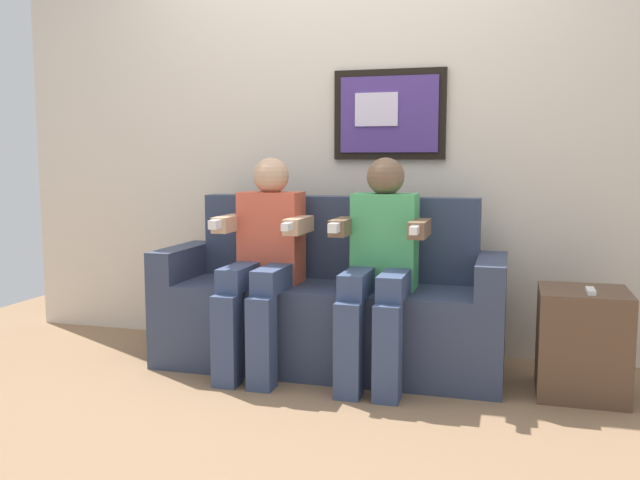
% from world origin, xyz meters
% --- Properties ---
extents(ground_plane, '(5.47, 5.47, 0.00)m').
position_xyz_m(ground_plane, '(0.00, 0.00, 0.00)').
color(ground_plane, '#8C6B4C').
extents(back_wall_assembly, '(4.21, 0.10, 2.60)m').
position_xyz_m(back_wall_assembly, '(0.01, 0.76, 1.30)').
color(back_wall_assembly, beige).
rests_on(back_wall_assembly, ground_plane).
extents(couch, '(1.81, 0.58, 0.90)m').
position_xyz_m(couch, '(0.00, 0.33, 0.31)').
color(couch, '#333D56').
rests_on(couch, ground_plane).
extents(person_on_left, '(0.46, 0.56, 1.11)m').
position_xyz_m(person_on_left, '(-0.30, 0.16, 0.61)').
color(person_on_left, '#D8593F').
rests_on(person_on_left, ground_plane).
extents(person_on_right, '(0.46, 0.56, 1.11)m').
position_xyz_m(person_on_right, '(0.30, 0.16, 0.61)').
color(person_on_right, '#4CB266').
rests_on(person_on_right, ground_plane).
extents(side_table_right, '(0.40, 0.40, 0.50)m').
position_xyz_m(side_table_right, '(1.25, 0.22, 0.25)').
color(side_table_right, brown).
rests_on(side_table_right, ground_plane).
extents(spare_remote_on_table, '(0.04, 0.13, 0.02)m').
position_xyz_m(spare_remote_on_table, '(1.27, 0.15, 0.51)').
color(spare_remote_on_table, white).
rests_on(spare_remote_on_table, side_table_right).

